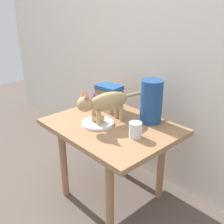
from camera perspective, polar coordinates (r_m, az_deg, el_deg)
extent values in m
plane|color=brown|center=(1.87, 0.00, -17.19)|extent=(6.00, 6.00, 0.00)
cube|color=silver|center=(1.74, 10.55, 19.13)|extent=(4.00, 0.04, 2.20)
cube|color=#9E724C|center=(1.59, 0.00, -3.15)|extent=(0.74, 0.58, 0.03)
cylinder|color=#9E724C|center=(1.76, -10.25, -10.56)|extent=(0.04, 0.04, 0.49)
cylinder|color=#9E724C|center=(1.48, -0.48, -17.59)|extent=(0.04, 0.04, 0.49)
cylinder|color=#9E724C|center=(1.98, 0.34, -6.00)|extent=(0.04, 0.04, 0.49)
cylinder|color=#9E724C|center=(1.74, 10.38, -10.98)|extent=(0.04, 0.04, 0.49)
cylinder|color=white|center=(1.59, -3.06, -2.40)|extent=(0.19, 0.19, 0.01)
ellipsoid|color=#E0BC7A|center=(1.58, -2.84, -1.17)|extent=(0.09, 0.07, 0.05)
cylinder|color=tan|center=(1.53, -2.82, -1.58)|extent=(0.02, 0.02, 0.10)
cylinder|color=tan|center=(1.58, -3.92, -0.82)|extent=(0.02, 0.02, 0.10)
cylinder|color=tan|center=(1.61, 2.10, -0.31)|extent=(0.02, 0.02, 0.10)
cylinder|color=tan|center=(1.66, 0.92, 0.38)|extent=(0.02, 0.02, 0.10)
ellipsoid|color=tan|center=(1.56, -0.74, 2.27)|extent=(0.13, 0.27, 0.11)
sphere|color=tan|center=(1.49, -5.72, 1.68)|extent=(0.09, 0.09, 0.09)
cone|color=#DD8460|center=(1.45, -5.42, 3.73)|extent=(0.03, 0.03, 0.03)
cone|color=#DD8460|center=(1.49, -6.21, 4.19)|extent=(0.03, 0.03, 0.03)
cylinder|color=tan|center=(1.67, 5.15, 3.90)|extent=(0.05, 0.16, 0.02)
cube|color=#BCB299|center=(1.81, -0.94, 1.39)|extent=(0.17, 0.12, 0.04)
cube|color=maroon|center=(1.79, -1.00, 2.49)|extent=(0.17, 0.12, 0.04)
cube|color=#72337A|center=(1.78, -0.86, 3.35)|extent=(0.17, 0.13, 0.02)
cube|color=olive|center=(1.78, -0.62, 4.28)|extent=(0.17, 0.12, 0.03)
cube|color=#1E4C8C|center=(1.77, -0.61, 5.27)|extent=(0.18, 0.13, 0.03)
cylinder|color=navy|center=(1.59, 8.37, 2.22)|extent=(0.13, 0.13, 0.26)
cylinder|color=silver|center=(1.43, 4.99, -3.81)|extent=(0.07, 0.07, 0.08)
cylinder|color=silver|center=(1.44, 4.96, -4.53)|extent=(0.06, 0.06, 0.04)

